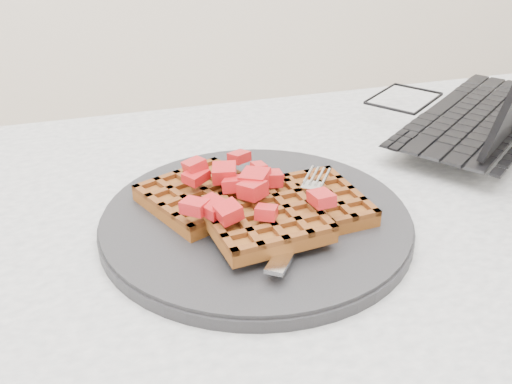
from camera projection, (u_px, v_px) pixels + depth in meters
The scene contains 6 objects.
table at pixel (314, 327), 0.61m from camera, with size 1.20×0.80×0.75m.
plate at pixel (256, 220), 0.57m from camera, with size 0.31×0.31×0.02m, color black.
waffles at pixel (257, 205), 0.56m from camera, with size 0.22×0.20×0.03m.
strawberry_pile at pixel (256, 179), 0.55m from camera, with size 0.15×0.15×0.02m, color #950006, non-canonical shape.
fork at pixel (303, 219), 0.54m from camera, with size 0.02×0.18×0.02m, color silver, non-canonical shape.
laptop at pixel (465, 102), 0.79m from camera, with size 0.43×0.41×0.24m.
Camera 1 is at (-0.19, -0.43, 1.06)m, focal length 40.00 mm.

